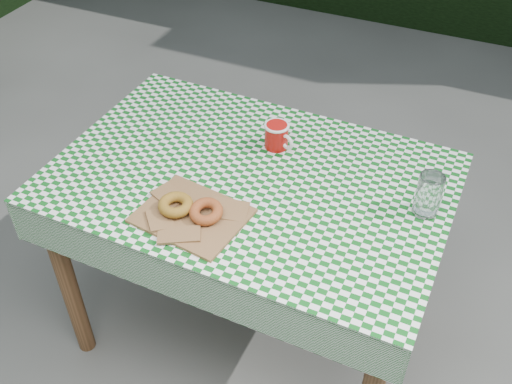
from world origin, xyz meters
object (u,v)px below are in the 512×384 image
coffee_mug (276,136)px  drinking_glass (428,195)px  table (250,262)px  paper_bag (192,215)px

coffee_mug → drinking_glass: size_ratio=1.17×
table → drinking_glass: 0.68m
paper_bag → coffee_mug: (0.09, 0.40, 0.03)m
table → paper_bag: 0.46m
paper_bag → table: bearing=72.1°
paper_bag → coffee_mug: coffee_mug is taller
paper_bag → drinking_glass: 0.65m
table → drinking_glass: drinking_glass is taller
paper_bag → drinking_glass: size_ratio=2.26×
paper_bag → drinking_glass: bearing=25.8°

